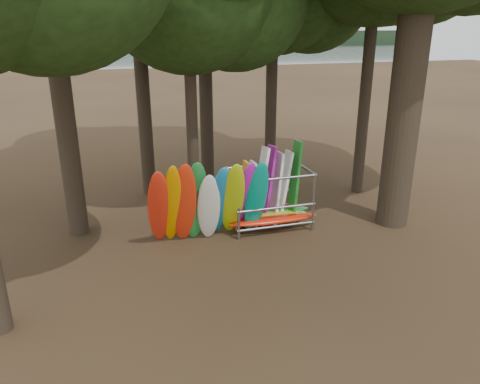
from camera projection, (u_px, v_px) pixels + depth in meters
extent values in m
plane|color=#47331E|center=(272.00, 249.00, 14.37)|extent=(120.00, 120.00, 0.00)
plane|color=gray|center=(131.00, 69.00, 68.41)|extent=(160.00, 160.00, 0.00)
cube|color=black|center=(116.00, 41.00, 112.75)|extent=(160.00, 4.00, 4.00)
cylinder|color=black|center=(52.00, 20.00, 13.25)|extent=(0.63, 0.63, 13.22)
cylinder|color=black|center=(140.00, 48.00, 17.12)|extent=(0.53, 0.53, 11.31)
cylinder|color=black|center=(204.00, 9.00, 18.42)|extent=(0.56, 0.56, 14.08)
cylinder|color=black|center=(272.00, 63.00, 19.00)|extent=(0.47, 0.47, 9.93)
cylinder|color=black|center=(191.00, 84.00, 15.35)|extent=(0.39, 0.39, 9.30)
cylinder|color=black|center=(370.00, 38.00, 17.25)|extent=(0.44, 0.44, 11.96)
cylinder|color=black|center=(414.00, 30.00, 14.09)|extent=(1.05, 1.05, 12.68)
ellipsoid|color=red|center=(159.00, 208.00, 13.82)|extent=(0.77, 1.81, 2.92)
ellipsoid|color=orange|center=(172.00, 205.00, 13.88)|extent=(0.59, 1.68, 3.01)
ellipsoid|color=red|center=(184.00, 204.00, 14.02)|extent=(0.80, 1.47, 2.98)
ellipsoid|color=#1E712D|center=(195.00, 202.00, 14.29)|extent=(0.82, 1.12, 2.86)
ellipsoid|color=silver|center=(209.00, 208.00, 14.30)|extent=(0.86, 1.30, 2.53)
ellipsoid|color=#1A81BB|center=(220.00, 201.00, 14.46)|extent=(0.77, 1.87, 2.84)
ellipsoid|color=#B3D10F|center=(233.00, 200.00, 14.41)|extent=(0.91, 1.92, 2.95)
ellipsoid|color=purple|center=(243.00, 198.00, 14.66)|extent=(0.81, 1.67, 2.84)
ellipsoid|color=#068B73|center=(256.00, 199.00, 14.61)|extent=(0.71, 1.35, 2.82)
ellipsoid|color=red|center=(274.00, 220.00, 15.43)|extent=(3.09, 0.55, 0.24)
ellipsoid|color=#B2B317|center=(271.00, 217.00, 15.68)|extent=(2.60, 0.55, 0.24)
ellipsoid|color=#1B7A2C|center=(267.00, 213.00, 16.01)|extent=(3.07, 0.55, 0.24)
ellipsoid|color=red|center=(263.00, 209.00, 16.34)|extent=(2.58, 0.55, 0.24)
cube|color=orange|center=(241.00, 196.00, 15.45)|extent=(0.52, 0.75, 2.32)
cube|color=silver|center=(249.00, 195.00, 15.67)|extent=(0.42, 0.75, 2.26)
cube|color=silver|center=(260.00, 188.00, 15.51)|extent=(0.57, 0.79, 2.77)
cube|color=#A01A97|center=(267.00, 186.00, 15.74)|extent=(0.58, 0.83, 2.75)
cube|color=white|center=(276.00, 189.00, 15.80)|extent=(0.39, 0.78, 2.52)
cube|color=white|center=(283.00, 187.00, 16.03)|extent=(0.55, 0.76, 2.50)
cube|color=#1A7821|center=(294.00, 183.00, 15.86)|extent=(0.36, 0.80, 2.89)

